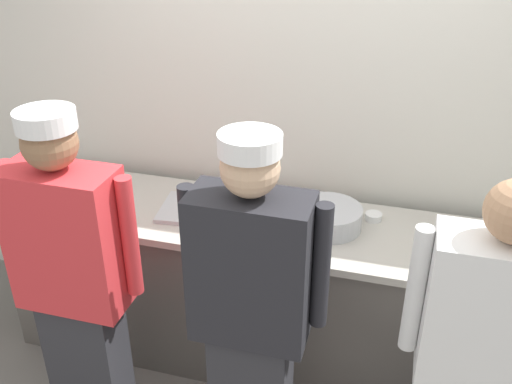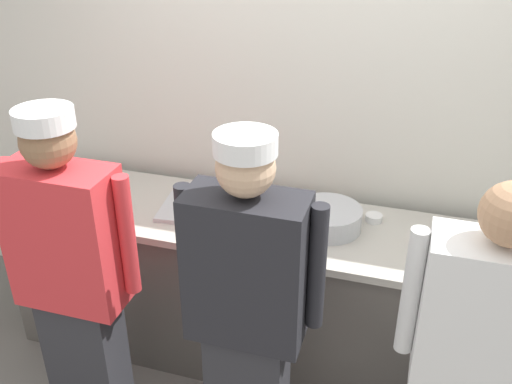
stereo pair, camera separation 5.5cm
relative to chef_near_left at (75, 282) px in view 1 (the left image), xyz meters
name	(u,v)px [view 1 (the left image)]	position (x,y,z in m)	size (l,w,h in m)	color
wall_back	(303,116)	(0.76, 1.20, 0.42)	(4.88, 0.10, 2.70)	silver
prep_counter	(280,294)	(0.76, 0.74, -0.46)	(3.11, 0.67, 0.93)	#56514C
chef_near_left	(75,282)	(0.00, 0.00, 0.00)	(0.62, 0.24, 1.73)	#2D2D33
chef_center	(251,313)	(0.80, 0.02, -0.01)	(0.62, 0.24, 1.71)	#2D2D33
chef_far_right	(480,367)	(1.70, 0.00, -0.05)	(0.61, 0.24, 1.66)	#2D2D33
plate_stack_front	(80,198)	(-0.35, 0.63, 0.04)	(0.22, 0.22, 0.07)	white
mixing_bowl_steel	(328,217)	(1.00, 0.76, 0.06)	(0.35, 0.35, 0.11)	#B7BABF
sheet_tray	(206,210)	(0.35, 0.74, 0.02)	(0.48, 0.33, 0.02)	#B7BABF
squeeze_bottle_primary	(470,247)	(1.67, 0.60, 0.10)	(0.05, 0.05, 0.21)	#56A333
ramekin_red_sauce	(374,216)	(1.22, 0.90, 0.02)	(0.09, 0.09, 0.04)	white
ramekin_green_sauce	(444,232)	(1.57, 0.83, 0.03)	(0.10, 0.10, 0.05)	white
ramekin_yellow_sauce	(55,189)	(-0.56, 0.71, 0.03)	(0.11, 0.11, 0.05)	white
deli_cup	(280,230)	(0.79, 0.59, 0.05)	(0.09, 0.09, 0.09)	white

